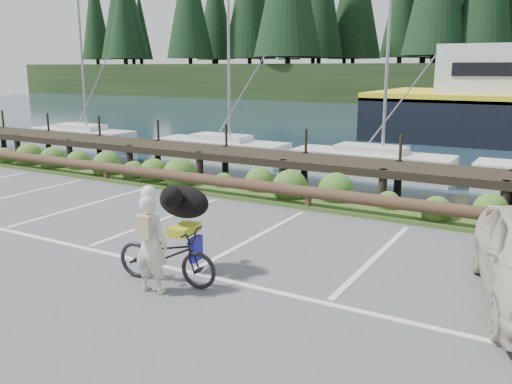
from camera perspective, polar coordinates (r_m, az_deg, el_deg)
ground at (r=10.01m, az=-5.62°, el=-7.70°), size 72.00×72.00×0.00m
vegetation_strip at (r=14.44m, az=6.67°, el=-1.02°), size 34.00×1.60×0.10m
log_rail at (r=13.83m, az=5.51°, el=-1.83°), size 32.00×0.30×0.60m
bicycle at (r=9.17m, az=-9.41°, el=-6.55°), size 1.92×0.85×0.97m
cyclist at (r=8.73m, az=-11.03°, el=-5.39°), size 0.63×0.45×1.62m
dog at (r=9.43m, az=-7.63°, el=-1.01°), size 0.60×1.05×0.58m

